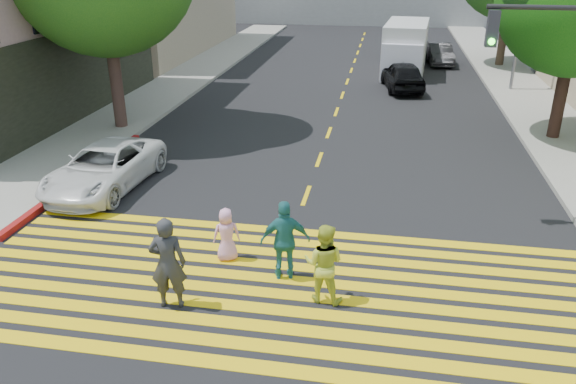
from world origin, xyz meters
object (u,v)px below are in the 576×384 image
(pedestrian_woman, at_px, (324,263))
(dark_car_parked, at_px, (440,54))
(white_sedan, at_px, (104,168))
(silver_car, at_px, (412,47))
(pedestrian_man, at_px, (168,263))
(white_van, at_px, (405,50))
(pedestrian_child, at_px, (227,235))
(pedestrian_extra, at_px, (285,241))
(dark_car_near, at_px, (403,76))

(pedestrian_woman, bearing_deg, dark_car_parked, -92.24)
(white_sedan, xyz_separation_m, silver_car, (9.34, 23.13, 0.06))
(pedestrian_man, xyz_separation_m, white_van, (4.78, 23.49, 0.34))
(pedestrian_child, height_order, white_van, white_van)
(white_sedan, bearing_deg, white_van, 67.85)
(pedestrian_child, bearing_deg, dark_car_parked, -125.69)
(pedestrian_extra, relative_size, dark_car_parked, 0.48)
(dark_car_parked, distance_m, white_van, 3.73)
(white_van, bearing_deg, pedestrian_child, -96.26)
(white_sedan, relative_size, white_van, 0.76)
(white_sedan, distance_m, dark_car_near, 16.52)
(pedestrian_man, height_order, pedestrian_woman, pedestrian_man)
(pedestrian_child, relative_size, dark_car_parked, 0.33)
(pedestrian_child, height_order, silver_car, silver_car)
(silver_car, bearing_deg, pedestrian_woman, 91.61)
(pedestrian_child, distance_m, silver_car, 26.92)
(dark_car_parked, bearing_deg, pedestrian_extra, -105.93)
(dark_car_near, distance_m, dark_car_parked, 7.46)
(pedestrian_man, relative_size, white_sedan, 0.42)
(silver_car, relative_size, white_van, 0.79)
(pedestrian_man, relative_size, pedestrian_child, 1.54)
(pedestrian_man, xyz_separation_m, dark_car_parked, (6.92, 26.47, -0.34))
(pedestrian_woman, relative_size, pedestrian_extra, 0.94)
(dark_car_parked, bearing_deg, pedestrian_man, -109.54)
(white_sedan, bearing_deg, silver_car, 71.66)
(white_sedan, height_order, silver_car, silver_car)
(white_sedan, bearing_deg, pedestrian_child, -32.48)
(pedestrian_man, relative_size, dark_car_parked, 0.51)
(pedestrian_extra, xyz_separation_m, white_van, (2.75, 22.09, 0.41))
(pedestrian_woman, relative_size, silver_car, 0.35)
(pedestrian_child, bearing_deg, silver_car, -121.37)
(pedestrian_woman, bearing_deg, pedestrian_man, 20.31)
(pedestrian_extra, distance_m, dark_car_parked, 25.55)
(pedestrian_man, xyz_separation_m, dark_car_near, (4.65, 19.37, -0.25))
(dark_car_near, xyz_separation_m, white_van, (0.13, 4.12, 0.59))
(pedestrian_extra, bearing_deg, white_sedan, -47.44)
(pedestrian_man, height_order, silver_car, pedestrian_man)
(pedestrian_man, height_order, dark_car_near, pedestrian_man)
(pedestrian_child, height_order, dark_car_parked, pedestrian_child)
(pedestrian_woman, distance_m, dark_car_near, 18.73)
(pedestrian_man, distance_m, white_van, 23.97)
(white_sedan, bearing_deg, pedestrian_man, -49.18)
(pedestrian_extra, height_order, white_sedan, pedestrian_extra)
(silver_car, distance_m, dark_car_parked, 2.52)
(pedestrian_woman, height_order, silver_car, pedestrian_woman)
(dark_car_parked, bearing_deg, white_van, -130.48)
(pedestrian_woman, distance_m, white_van, 22.86)
(white_sedan, distance_m, white_van, 20.22)
(pedestrian_child, relative_size, dark_car_near, 0.30)
(pedestrian_child, xyz_separation_m, dark_car_near, (4.05, 17.44, 0.09))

